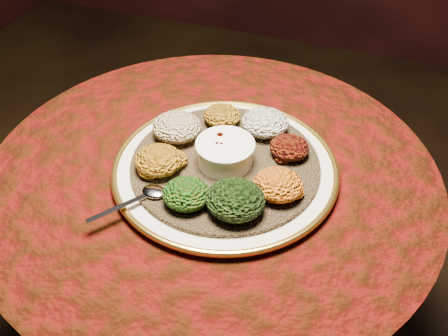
% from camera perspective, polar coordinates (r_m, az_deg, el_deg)
% --- Properties ---
extents(table, '(0.96, 0.96, 0.73)m').
position_cam_1_polar(table, '(1.18, -1.32, -6.51)').
color(table, black).
rests_on(table, ground).
extents(platter, '(0.50, 0.50, 0.02)m').
position_cam_1_polar(platter, '(1.04, 0.13, 0.01)').
color(platter, white).
rests_on(platter, table).
extents(injera, '(0.45, 0.45, 0.01)m').
position_cam_1_polar(injera, '(1.03, 0.14, 0.46)').
color(injera, brown).
rests_on(injera, platter).
extents(stew_bowl, '(0.12, 0.12, 0.05)m').
position_cam_1_polar(stew_bowl, '(1.01, 0.14, 1.90)').
color(stew_bowl, white).
rests_on(stew_bowl, injera).
extents(spoon, '(0.11, 0.13, 0.01)m').
position_cam_1_polar(spoon, '(0.96, -8.60, -2.95)').
color(spoon, silver).
rests_on(spoon, injera).
extents(portion_ayib, '(0.10, 0.10, 0.05)m').
position_cam_1_polar(portion_ayib, '(1.09, 4.72, 5.20)').
color(portion_ayib, white).
rests_on(portion_ayib, injera).
extents(portion_kitfo, '(0.08, 0.08, 0.04)m').
position_cam_1_polar(portion_kitfo, '(1.04, 7.48, 2.35)').
color(portion_kitfo, black).
rests_on(portion_kitfo, injera).
extents(portion_tikil, '(0.10, 0.09, 0.05)m').
position_cam_1_polar(portion_tikil, '(0.95, 6.21, -1.90)').
color(portion_tikil, '#C97410').
rests_on(portion_tikil, injera).
extents(portion_gomen, '(0.11, 0.11, 0.05)m').
position_cam_1_polar(portion_gomen, '(0.91, 1.31, -3.63)').
color(portion_gomen, black).
rests_on(portion_gomen, injera).
extents(portion_mixveg, '(0.09, 0.09, 0.04)m').
position_cam_1_polar(portion_mixveg, '(0.93, -4.34, -2.95)').
color(portion_mixveg, '#9E230A').
rests_on(portion_mixveg, injera).
extents(portion_kik, '(0.10, 0.09, 0.05)m').
position_cam_1_polar(portion_kik, '(1.00, -7.50, 0.90)').
color(portion_kik, '#BA6810').
rests_on(portion_kik, injera).
extents(portion_timatim, '(0.11, 0.10, 0.05)m').
position_cam_1_polar(portion_timatim, '(1.08, -5.41, 4.70)').
color(portion_timatim, maroon).
rests_on(portion_timatim, injera).
extents(portion_shiro, '(0.08, 0.08, 0.04)m').
position_cam_1_polar(portion_shiro, '(1.12, -0.23, 6.00)').
color(portion_shiro, '#A17213').
rests_on(portion_shiro, injera).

